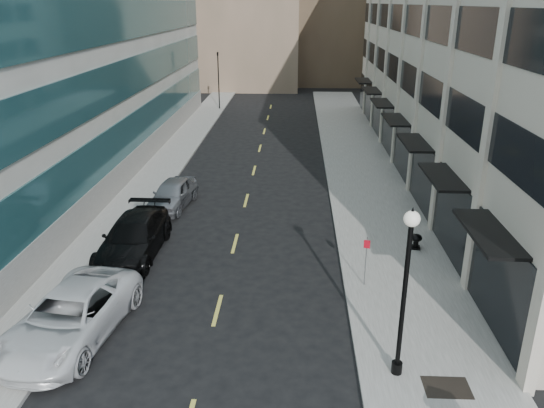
# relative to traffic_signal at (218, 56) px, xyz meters

# --- Properties ---
(sidewalk_right) EXTENTS (5.00, 80.00, 0.15)m
(sidewalk_right) POSITION_rel_traffic_signal_xyz_m (13.00, -28.00, -5.64)
(sidewalk_right) COLOR gray
(sidewalk_right) RESTS_ON ground
(sidewalk_left) EXTENTS (3.00, 80.00, 0.15)m
(sidewalk_left) POSITION_rel_traffic_signal_xyz_m (-1.00, -28.00, -5.64)
(sidewalk_left) COLOR gray
(sidewalk_left) RESTS_ON ground
(building_right) EXTENTS (15.30, 46.50, 18.25)m
(building_right) POSITION_rel_traffic_signal_xyz_m (22.44, -21.01, 3.28)
(building_right) COLOR beige
(building_right) RESTS_ON ground
(building_left) EXTENTS (16.14, 46.00, 20.00)m
(building_left) POSITION_rel_traffic_signal_xyz_m (-10.45, -21.00, 4.27)
(building_left) COLOR silver
(building_left) RESTS_ON ground
(skyline_tan_far) EXTENTS (12.00, 14.00, 22.00)m
(skyline_tan_far) POSITION_rel_traffic_signal_xyz_m (-8.50, 30.00, 5.28)
(skyline_tan_far) COLOR #8C705C
(skyline_tan_far) RESTS_ON ground
(skyline_stone) EXTENTS (10.00, 14.00, 20.00)m
(skyline_stone) POSITION_rel_traffic_signal_xyz_m (23.50, 18.00, 4.28)
(skyline_stone) COLOR beige
(skyline_stone) RESTS_ON ground
(grate_far) EXTENTS (1.40, 1.00, 0.01)m
(grate_far) POSITION_rel_traffic_signal_xyz_m (13.10, -44.20, -5.56)
(grate_far) COLOR black
(grate_far) RESTS_ON sidewalk_right
(road_centerline) EXTENTS (0.15, 68.20, 0.01)m
(road_centerline) POSITION_rel_traffic_signal_xyz_m (5.50, -31.00, -5.71)
(road_centerline) COLOR #D8CC4C
(road_centerline) RESTS_ON ground
(traffic_signal) EXTENTS (0.66, 0.66, 6.98)m
(traffic_signal) POSITION_rel_traffic_signal_xyz_m (0.00, 0.00, 0.00)
(traffic_signal) COLOR black
(traffic_signal) RESTS_ON ground
(car_white_van) EXTENTS (3.76, 6.68, 1.76)m
(car_white_van) POSITION_rel_traffic_signal_xyz_m (0.70, -42.00, -4.84)
(car_white_van) COLOR silver
(car_white_van) RESTS_ON ground
(car_black_pickup) EXTENTS (2.59, 6.16, 1.77)m
(car_black_pickup) POSITION_rel_traffic_signal_xyz_m (0.98, -35.43, -4.83)
(car_black_pickup) COLOR black
(car_black_pickup) RESTS_ON ground
(car_silver_sedan) EXTENTS (2.47, 4.91, 1.60)m
(car_silver_sedan) POSITION_rel_traffic_signal_xyz_m (1.42, -29.28, -4.92)
(car_silver_sedan) COLOR gray
(car_silver_sedan) RESTS_ON ground
(lamppost) EXTENTS (0.47, 0.47, 5.61)m
(lamppost) POSITION_rel_traffic_signal_xyz_m (11.69, -43.57, -2.27)
(lamppost) COLOR black
(lamppost) RESTS_ON sidewalk_right
(sign_post) EXTENTS (0.25, 0.10, 2.17)m
(sign_post) POSITION_rel_traffic_signal_xyz_m (11.32, -38.06, -4.15)
(sign_post) COLOR slate
(sign_post) RESTS_ON sidewalk_right
(urn_planter) EXTENTS (0.53, 0.53, 0.73)m
(urn_planter) POSITION_rel_traffic_signal_xyz_m (14.14, -34.47, -5.12)
(urn_planter) COLOR black
(urn_planter) RESTS_ON sidewalk_right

